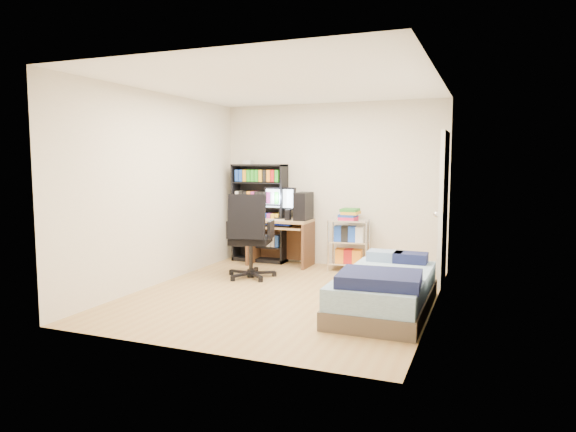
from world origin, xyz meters
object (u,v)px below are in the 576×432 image
at_px(office_chair, 250,251).
at_px(bed, 385,290).
at_px(computer_desk, 287,223).
at_px(media_shelf, 260,212).

relative_size(office_chair, bed, 0.64).
bearing_deg(computer_desk, bed, -45.74).
height_order(media_shelf, bed, media_shelf).
distance_m(media_shelf, bed, 3.24).
xyz_separation_m(media_shelf, office_chair, (0.39, -1.16, -0.43)).
relative_size(media_shelf, computer_desk, 1.35).
bearing_deg(bed, office_chair, 156.13).
distance_m(computer_desk, bed, 2.76).
relative_size(computer_desk, bed, 0.65).
bearing_deg(media_shelf, office_chair, -71.49).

